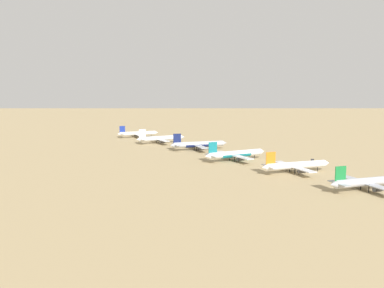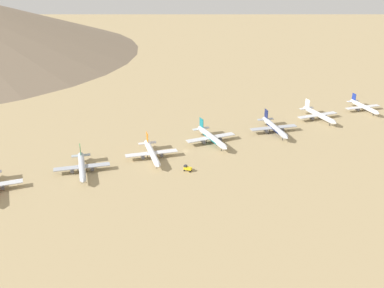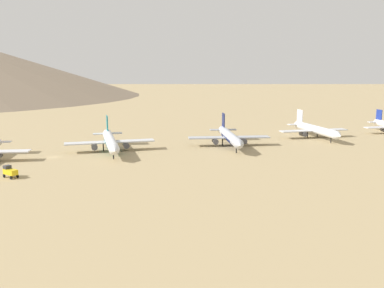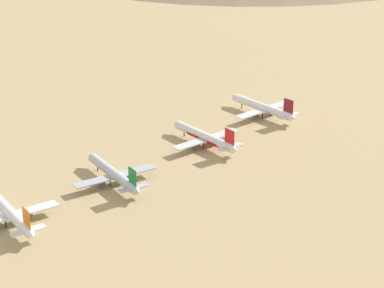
{
  "view_description": "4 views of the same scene",
  "coord_description": "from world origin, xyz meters",
  "px_view_note": "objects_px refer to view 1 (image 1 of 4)",
  "views": [
    {
      "loc": [
        -151.23,
        -212.08,
        48.09
      ],
      "look_at": [
        -8.52,
        85.49,
        3.83
      ],
      "focal_mm": 39.14,
      "sensor_mm": 36.0,
      "label": 1
    },
    {
      "loc": [
        280.46,
        -107.12,
        134.0
      ],
      "look_at": [
        -0.45,
        4.75,
        4.6
      ],
      "focal_mm": 43.08,
      "sensor_mm": 36.0,
      "label": 2
    },
    {
      "loc": [
        168.97,
        19.18,
        34.86
      ],
      "look_at": [
        3.18,
        56.66,
        3.69
      ],
      "focal_mm": 37.99,
      "sensor_mm": 36.0,
      "label": 3
    },
    {
      "loc": [
        -222.19,
        77.62,
        130.23
      ],
      "look_at": [
        9.75,
        -118.37,
        4.82
      ],
      "focal_mm": 69.51,
      "sensor_mm": 36.0,
      "label": 4
    }
  ],
  "objects_px": {
    "parked_jet_5": "(198,144)",
    "service_truck": "(313,161)",
    "parked_jet_7": "(138,133)",
    "parked_jet_6": "(160,138)",
    "parked_jet_3": "(296,165)",
    "parked_jet_2": "(369,182)",
    "parked_jet_4": "(235,154)"
  },
  "relations": [
    {
      "from": "parked_jet_2",
      "to": "service_truck",
      "type": "distance_m",
      "value": 67.97
    },
    {
      "from": "parked_jet_3",
      "to": "parked_jet_5",
      "type": "height_order",
      "value": "parked_jet_5"
    },
    {
      "from": "parked_jet_5",
      "to": "parked_jet_3",
      "type": "bearing_deg",
      "value": -84.16
    },
    {
      "from": "parked_jet_4",
      "to": "parked_jet_5",
      "type": "height_order",
      "value": "parked_jet_4"
    },
    {
      "from": "parked_jet_5",
      "to": "service_truck",
      "type": "relative_size",
      "value": 8.49
    },
    {
      "from": "parked_jet_6",
      "to": "parked_jet_7",
      "type": "bearing_deg",
      "value": 94.51
    },
    {
      "from": "service_truck",
      "to": "parked_jet_4",
      "type": "bearing_deg",
      "value": 137.76
    },
    {
      "from": "parked_jet_2",
      "to": "parked_jet_5",
      "type": "xyz_separation_m",
      "value": [
        -14.25,
        151.3,
        0.2
      ]
    },
    {
      "from": "parked_jet_3",
      "to": "service_truck",
      "type": "relative_size",
      "value": 8.12
    },
    {
      "from": "parked_jet_4",
      "to": "parked_jet_7",
      "type": "xyz_separation_m",
      "value": [
        -16.75,
        155.01,
        -0.57
      ]
    },
    {
      "from": "parked_jet_3",
      "to": "parked_jet_4",
      "type": "bearing_deg",
      "value": 101.57
    },
    {
      "from": "parked_jet_3",
      "to": "service_truck",
      "type": "bearing_deg",
      "value": 30.74
    },
    {
      "from": "parked_jet_6",
      "to": "service_truck",
      "type": "bearing_deg",
      "value": -70.22
    },
    {
      "from": "parked_jet_7",
      "to": "service_truck",
      "type": "xyz_separation_m",
      "value": [
        53.44,
        -188.32,
        -1.91
      ]
    },
    {
      "from": "parked_jet_5",
      "to": "service_truck",
      "type": "bearing_deg",
      "value": -66.94
    },
    {
      "from": "parked_jet_2",
      "to": "parked_jet_7",
      "type": "xyz_separation_m",
      "value": [
        -30.5,
        252.27,
        -0.31
      ]
    },
    {
      "from": "parked_jet_4",
      "to": "parked_jet_3",
      "type": "bearing_deg",
      "value": -78.43
    },
    {
      "from": "parked_jet_2",
      "to": "parked_jet_3",
      "type": "xyz_separation_m",
      "value": [
        -3.7,
        48.1,
        0.05
      ]
    },
    {
      "from": "parked_jet_4",
      "to": "parked_jet_6",
      "type": "height_order",
      "value": "parked_jet_4"
    },
    {
      "from": "parked_jet_6",
      "to": "parked_jet_2",
      "type": "bearing_deg",
      "value": -82.51
    },
    {
      "from": "parked_jet_2",
      "to": "parked_jet_3",
      "type": "distance_m",
      "value": 48.24
    },
    {
      "from": "parked_jet_6",
      "to": "parked_jet_7",
      "type": "relative_size",
      "value": 1.1
    },
    {
      "from": "parked_jet_5",
      "to": "parked_jet_6",
      "type": "distance_m",
      "value": 51.61
    },
    {
      "from": "parked_jet_4",
      "to": "parked_jet_5",
      "type": "xyz_separation_m",
      "value": [
        -0.5,
        54.04,
        -0.06
      ]
    },
    {
      "from": "parked_jet_4",
      "to": "parked_jet_5",
      "type": "relative_size",
      "value": 1.01
    },
    {
      "from": "parked_jet_3",
      "to": "parked_jet_4",
      "type": "xyz_separation_m",
      "value": [
        -10.06,
        49.16,
        0.21
      ]
    },
    {
      "from": "parked_jet_2",
      "to": "parked_jet_4",
      "type": "height_order",
      "value": "parked_jet_4"
    },
    {
      "from": "parked_jet_3",
      "to": "parked_jet_5",
      "type": "relative_size",
      "value": 0.96
    },
    {
      "from": "parked_jet_7",
      "to": "parked_jet_6",
      "type": "bearing_deg",
      "value": -85.49
    },
    {
      "from": "parked_jet_3",
      "to": "parked_jet_6",
      "type": "relative_size",
      "value": 0.99
    },
    {
      "from": "parked_jet_4",
      "to": "service_truck",
      "type": "bearing_deg",
      "value": -42.24
    },
    {
      "from": "parked_jet_5",
      "to": "service_truck",
      "type": "height_order",
      "value": "parked_jet_5"
    }
  ]
}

